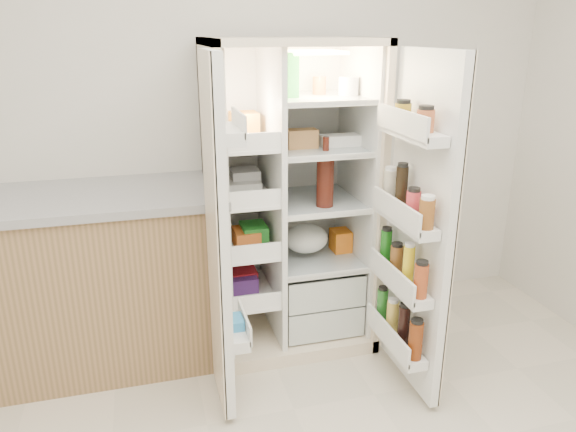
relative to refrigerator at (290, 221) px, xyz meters
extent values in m
cube|color=silver|center=(-0.19, 0.35, 0.61)|extent=(4.00, 0.02, 2.70)
cube|color=beige|center=(-0.02, 0.28, 0.16)|extent=(0.92, 0.04, 1.80)
cube|color=beige|center=(-0.46, -0.05, 0.16)|extent=(0.04, 0.70, 1.80)
cube|color=beige|center=(0.42, -0.05, 0.16)|extent=(0.04, 0.70, 1.80)
cube|color=beige|center=(-0.02, -0.05, 1.04)|extent=(0.92, 0.70, 0.04)
cube|color=beige|center=(-0.02, -0.05, -0.70)|extent=(0.92, 0.70, 0.08)
cube|color=silver|center=(-0.02, 0.25, 0.18)|extent=(0.84, 0.02, 1.68)
cube|color=silver|center=(-0.43, -0.05, 0.18)|extent=(0.02, 0.62, 1.68)
cube|color=silver|center=(0.39, -0.05, 0.18)|extent=(0.02, 0.62, 1.68)
cube|color=silver|center=(-0.13, -0.05, 0.18)|extent=(0.03, 0.62, 1.68)
cube|color=silver|center=(0.14, -0.07, -0.56)|extent=(0.47, 0.52, 0.19)
cube|color=silver|center=(0.14, -0.07, -0.36)|extent=(0.47, 0.52, 0.19)
cube|color=#FFD18C|center=(0.14, 0.00, 0.98)|extent=(0.30, 0.30, 0.02)
cube|color=white|center=(-0.28, -0.05, -0.39)|extent=(0.28, 0.58, 0.02)
cube|color=white|center=(-0.28, -0.05, -0.09)|extent=(0.28, 0.58, 0.02)
cube|color=white|center=(-0.28, -0.05, 0.21)|extent=(0.28, 0.58, 0.02)
cube|color=white|center=(-0.28, -0.05, 0.51)|extent=(0.28, 0.58, 0.02)
cube|color=silver|center=(0.14, -0.05, -0.22)|extent=(0.49, 0.58, 0.01)
cube|color=silver|center=(0.14, -0.05, 0.14)|extent=(0.49, 0.58, 0.01)
cube|color=silver|center=(0.14, -0.05, 0.46)|extent=(0.49, 0.58, 0.02)
cube|color=silver|center=(0.14, -0.05, 0.74)|extent=(0.49, 0.58, 0.02)
cube|color=red|center=(-0.28, -0.05, -0.33)|extent=(0.16, 0.20, 0.10)
cube|color=#23812A|center=(-0.28, -0.05, -0.02)|extent=(0.14, 0.18, 0.12)
cube|color=silver|center=(-0.28, -0.05, 0.25)|extent=(0.20, 0.22, 0.07)
cube|color=orange|center=(-0.28, -0.05, 0.59)|extent=(0.15, 0.16, 0.14)
cube|color=#5C2C84|center=(-0.28, -0.05, -0.34)|extent=(0.18, 0.20, 0.09)
cube|color=orange|center=(-0.28, -0.05, -0.03)|extent=(0.14, 0.18, 0.10)
cube|color=silver|center=(-0.28, -0.05, 0.28)|extent=(0.16, 0.16, 0.12)
sphere|color=orange|center=(0.01, -0.15, -0.62)|extent=(0.07, 0.07, 0.07)
sphere|color=orange|center=(0.10, -0.11, -0.62)|extent=(0.07, 0.07, 0.07)
sphere|color=orange|center=(0.20, -0.15, -0.62)|extent=(0.07, 0.07, 0.07)
sphere|color=orange|center=(0.06, -0.01, -0.62)|extent=(0.07, 0.07, 0.07)
sphere|color=orange|center=(0.16, -0.03, -0.62)|extent=(0.07, 0.07, 0.07)
sphere|color=orange|center=(0.26, -0.07, -0.62)|extent=(0.07, 0.07, 0.07)
sphere|color=orange|center=(-0.02, -0.07, -0.62)|extent=(0.07, 0.07, 0.07)
sphere|color=orange|center=(0.22, -0.01, -0.62)|extent=(0.07, 0.07, 0.07)
ellipsoid|color=#376C24|center=(0.14, -0.05, -0.34)|extent=(0.26, 0.24, 0.11)
cylinder|color=#42160E|center=(0.15, -0.19, 0.30)|extent=(0.10, 0.10, 0.31)
cylinder|color=brown|center=(0.19, -0.07, 0.23)|extent=(0.06, 0.06, 0.17)
cube|color=green|center=(-0.02, -0.07, 0.86)|extent=(0.08, 0.08, 0.24)
cylinder|color=silver|center=(0.32, -0.06, 0.79)|extent=(0.11, 0.11, 0.10)
cylinder|color=#995223|center=(0.18, 0.03, 0.79)|extent=(0.08, 0.08, 0.10)
cube|color=white|center=(0.28, -0.09, 0.50)|extent=(0.25, 0.11, 0.06)
cube|color=#AE7A45|center=(0.04, -0.09, 0.52)|extent=(0.17, 0.10, 0.10)
ellipsoid|color=silver|center=(0.08, -0.07, -0.13)|extent=(0.26, 0.24, 0.17)
cube|color=orange|center=(0.32, -0.02, -0.15)|extent=(0.11, 0.13, 0.13)
cube|color=silver|center=(-0.52, -0.60, 0.16)|extent=(0.05, 0.40, 1.72)
cube|color=beige|center=(-0.54, -0.60, 0.16)|extent=(0.01, 0.40, 1.72)
cube|color=silver|center=(-0.45, -0.60, -0.34)|extent=(0.09, 0.32, 0.06)
cube|color=silver|center=(-0.45, -0.60, 0.66)|extent=(0.09, 0.32, 0.06)
cube|color=#338CCC|center=(-0.45, -0.60, -0.31)|extent=(0.07, 0.12, 0.10)
cube|color=silver|center=(0.48, -0.69, 0.16)|extent=(0.05, 0.58, 1.72)
cube|color=beige|center=(0.51, -0.69, 0.16)|extent=(0.01, 0.58, 1.72)
cube|color=silver|center=(0.40, -0.69, -0.48)|extent=(0.11, 0.50, 0.05)
cube|color=silver|center=(0.40, -0.69, -0.14)|extent=(0.11, 0.50, 0.05)
cube|color=silver|center=(0.40, -0.69, 0.21)|extent=(0.11, 0.50, 0.05)
cube|color=silver|center=(0.40, -0.69, 0.64)|extent=(0.11, 0.50, 0.05)
cylinder|color=#67270B|center=(0.40, -0.89, -0.36)|extent=(0.07, 0.07, 0.20)
cylinder|color=black|center=(0.40, -0.76, -0.35)|extent=(0.06, 0.06, 0.22)
cylinder|color=gold|center=(0.40, -0.63, -0.37)|extent=(0.06, 0.06, 0.18)
cylinder|color=#256D24|center=(0.40, -0.50, -0.36)|extent=(0.06, 0.06, 0.19)
cylinder|color=#963B19|center=(0.40, -0.89, -0.03)|extent=(0.07, 0.07, 0.17)
cylinder|color=yellow|center=(0.40, -0.76, -0.01)|extent=(0.06, 0.06, 0.21)
cylinder|color=brown|center=(0.40, -0.63, -0.04)|extent=(0.07, 0.07, 0.16)
cylinder|color=#176216|center=(0.40, -0.50, -0.02)|extent=(0.06, 0.06, 0.20)
cylinder|color=brown|center=(0.40, -0.89, 0.30)|extent=(0.07, 0.07, 0.14)
cylinder|color=#CA343B|center=(0.40, -0.76, 0.30)|extent=(0.07, 0.07, 0.14)
cylinder|color=black|center=(0.40, -0.63, 0.35)|extent=(0.06, 0.06, 0.23)
cylinder|color=#B9B099|center=(0.40, -0.50, 0.32)|extent=(0.06, 0.06, 0.18)
cylinder|color=#A64F29|center=(0.40, -0.81, 0.71)|extent=(0.08, 0.08, 0.10)
cylinder|color=olive|center=(0.40, -0.59, 0.71)|extent=(0.08, 0.08, 0.10)
cube|color=#926D49|center=(-1.11, -0.01, -0.26)|extent=(1.34, 0.69, 0.96)
cube|color=#96979C|center=(-1.11, -0.01, 0.24)|extent=(1.39, 0.74, 0.04)
camera|label=1|loc=(-0.83, -2.99, 1.09)|focal=34.00mm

